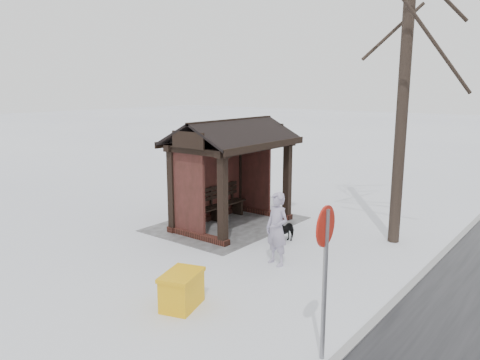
# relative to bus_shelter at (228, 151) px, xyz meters

# --- Properties ---
(ground) EXTENTS (120.00, 120.00, 0.00)m
(ground) POSITION_rel_bus_shelter_xyz_m (0.00, 0.16, -2.17)
(ground) COLOR white
(ground) RESTS_ON ground
(kerb) EXTENTS (120.00, 0.15, 0.06)m
(kerb) POSITION_rel_bus_shelter_xyz_m (0.00, 5.66, -2.16)
(kerb) COLOR gray
(kerb) RESTS_ON ground
(trampled_patch) EXTENTS (4.20, 3.20, 0.02)m
(trampled_patch) POSITION_rel_bus_shelter_xyz_m (0.00, -0.04, -2.16)
(trampled_patch) COLOR gray
(trampled_patch) RESTS_ON ground
(bus_shelter) EXTENTS (3.60, 2.40, 3.09)m
(bus_shelter) POSITION_rel_bus_shelter_xyz_m (0.00, 0.00, 0.00)
(bus_shelter) COLOR #391B14
(bus_shelter) RESTS_ON ground
(pedestrian) EXTENTS (0.52, 0.68, 1.68)m
(pedestrian) POSITION_rel_bus_shelter_xyz_m (1.72, 2.84, -1.33)
(pedestrian) COLOR #9E96AF
(pedestrian) RESTS_ON ground
(dog) EXTENTS (0.74, 0.35, 0.62)m
(dog) POSITION_rel_bus_shelter_xyz_m (0.30, 2.11, -1.85)
(dog) COLOR black
(dog) RESTS_ON ground
(grit_bin) EXTENTS (1.01, 0.83, 0.66)m
(grit_bin) POSITION_rel_bus_shelter_xyz_m (4.54, 2.63, -1.83)
(grit_bin) COLOR #EAA70D
(grit_bin) RESTS_ON ground
(road_sign) EXTENTS (0.60, 0.11, 2.36)m
(road_sign) POSITION_rel_bus_shelter_xyz_m (4.42, 5.44, -0.47)
(road_sign) COLOR gray
(road_sign) RESTS_ON ground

